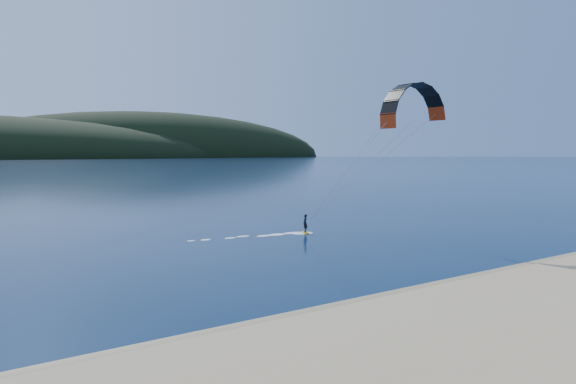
# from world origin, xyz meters

# --- Properties ---
(ground) EXTENTS (1800.00, 1800.00, 0.00)m
(ground) POSITION_xyz_m (0.00, 0.00, 0.00)
(ground) COLOR #071E36
(ground) RESTS_ON ground
(wet_sand) EXTENTS (220.00, 2.50, 0.10)m
(wet_sand) POSITION_xyz_m (0.00, 4.50, 0.05)
(wet_sand) COLOR #86704E
(wet_sand) RESTS_ON ground
(kitesurfer_near) EXTENTS (23.60, 6.74, 13.31)m
(kitesurfer_near) POSITION_xyz_m (23.63, 20.16, 9.62)
(kitesurfer_near) COLOR yellow
(kitesurfer_near) RESTS_ON ground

